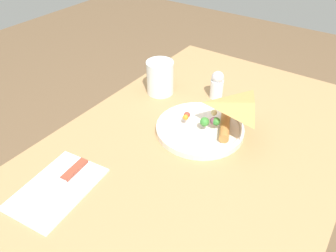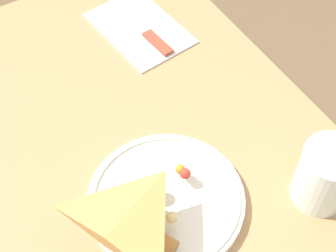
{
  "view_description": "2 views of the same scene",
  "coord_description": "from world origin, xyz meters",
  "px_view_note": "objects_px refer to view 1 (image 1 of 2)",
  "views": [
    {
      "loc": [
        0.55,
        0.28,
        1.24
      ],
      "look_at": [
        0.03,
        -0.07,
        0.77
      ],
      "focal_mm": 35.0,
      "sensor_mm": 36.0,
      "label": 1
    },
    {
      "loc": [
        -0.35,
        0.16,
        1.38
      ],
      "look_at": [
        0.04,
        -0.08,
        0.78
      ],
      "focal_mm": 55.0,
      "sensor_mm": 36.0,
      "label": 2
    }
  ],
  "objects_px": {
    "dining_table": "(196,180)",
    "salt_shaker": "(217,85)",
    "milk_glass": "(160,79)",
    "butter_knife": "(59,184)",
    "plate_pizza": "(201,127)",
    "napkin_folded": "(57,188)"
  },
  "relations": [
    {
      "from": "dining_table",
      "to": "napkin_folded",
      "type": "relative_size",
      "value": 4.81
    },
    {
      "from": "plate_pizza",
      "to": "dining_table",
      "type": "bearing_deg",
      "value": 25.35
    },
    {
      "from": "milk_glass",
      "to": "dining_table",
      "type": "bearing_deg",
      "value": 57.07
    },
    {
      "from": "plate_pizza",
      "to": "milk_glass",
      "type": "xyz_separation_m",
      "value": [
        -0.1,
        -0.2,
        0.03
      ]
    },
    {
      "from": "dining_table",
      "to": "butter_knife",
      "type": "height_order",
      "value": "butter_knife"
    },
    {
      "from": "milk_glass",
      "to": "napkin_folded",
      "type": "bearing_deg",
      "value": 6.47
    },
    {
      "from": "napkin_folded",
      "to": "salt_shaker",
      "type": "xyz_separation_m",
      "value": [
        -0.51,
        0.1,
        0.04
      ]
    },
    {
      "from": "napkin_folded",
      "to": "salt_shaker",
      "type": "distance_m",
      "value": 0.52
    },
    {
      "from": "dining_table",
      "to": "napkin_folded",
      "type": "distance_m",
      "value": 0.36
    },
    {
      "from": "plate_pizza",
      "to": "milk_glass",
      "type": "distance_m",
      "value": 0.22
    },
    {
      "from": "plate_pizza",
      "to": "napkin_folded",
      "type": "distance_m",
      "value": 0.37
    },
    {
      "from": "dining_table",
      "to": "plate_pizza",
      "type": "relative_size",
      "value": 4.41
    },
    {
      "from": "dining_table",
      "to": "plate_pizza",
      "type": "bearing_deg",
      "value": -154.65
    },
    {
      "from": "dining_table",
      "to": "salt_shaker",
      "type": "relative_size",
      "value": 11.68
    },
    {
      "from": "milk_glass",
      "to": "butter_knife",
      "type": "xyz_separation_m",
      "value": [
        0.43,
        0.05,
        -0.04
      ]
    },
    {
      "from": "plate_pizza",
      "to": "napkin_folded",
      "type": "height_order",
      "value": "plate_pizza"
    },
    {
      "from": "butter_knife",
      "to": "dining_table",
      "type": "bearing_deg",
      "value": 142.67
    },
    {
      "from": "dining_table",
      "to": "salt_shaker",
      "type": "distance_m",
      "value": 0.28
    },
    {
      "from": "milk_glass",
      "to": "salt_shaker",
      "type": "height_order",
      "value": "milk_glass"
    },
    {
      "from": "milk_glass",
      "to": "butter_knife",
      "type": "bearing_deg",
      "value": 6.46
    },
    {
      "from": "salt_shaker",
      "to": "milk_glass",
      "type": "bearing_deg",
      "value": -65.33
    },
    {
      "from": "plate_pizza",
      "to": "butter_knife",
      "type": "xyz_separation_m",
      "value": [
        0.33,
        -0.15,
        -0.01
      ]
    }
  ]
}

